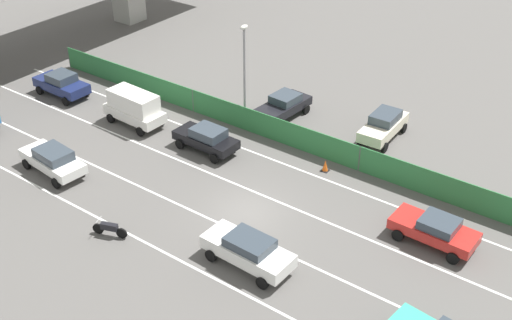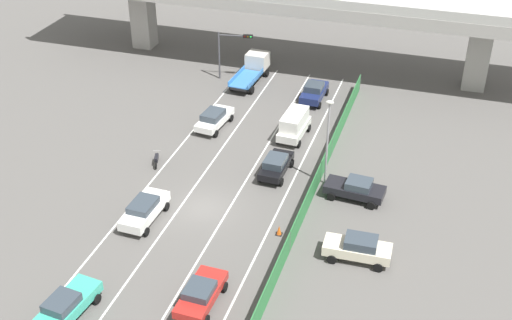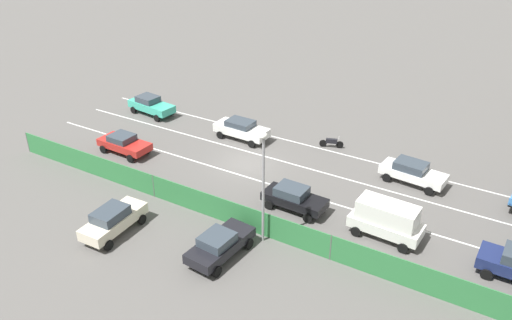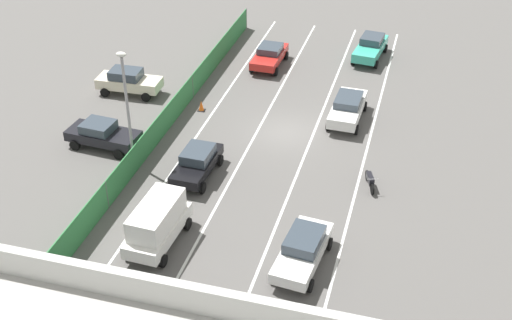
% 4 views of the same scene
% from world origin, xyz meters
% --- Properties ---
extents(ground_plane, '(300.00, 300.00, 0.00)m').
position_xyz_m(ground_plane, '(0.00, 0.00, 0.00)').
color(ground_plane, '#565451').
extents(lane_line_left_edge, '(0.14, 43.16, 0.01)m').
position_xyz_m(lane_line_left_edge, '(-5.23, 3.58, 0.00)').
color(lane_line_left_edge, silver).
rests_on(lane_line_left_edge, ground).
extents(lane_line_mid_left, '(0.14, 43.16, 0.01)m').
position_xyz_m(lane_line_mid_left, '(-1.74, 3.58, 0.00)').
color(lane_line_mid_left, silver).
rests_on(lane_line_mid_left, ground).
extents(lane_line_mid_right, '(0.14, 43.16, 0.01)m').
position_xyz_m(lane_line_mid_right, '(1.74, 3.58, 0.00)').
color(lane_line_mid_right, silver).
rests_on(lane_line_mid_right, ground).
extents(lane_line_right_edge, '(0.14, 43.16, 0.01)m').
position_xyz_m(lane_line_right_edge, '(5.23, 3.58, 0.00)').
color(lane_line_right_edge, silver).
rests_on(lane_line_right_edge, ground).
extents(green_fence, '(0.10, 39.26, 1.68)m').
position_xyz_m(green_fence, '(7.24, 3.58, 0.84)').
color(green_fence, '#2D753D').
rests_on(green_fence, ground).
extents(car_sedan_navy, '(2.12, 4.41, 1.76)m').
position_xyz_m(car_sedan_navy, '(3.51, 19.52, 0.94)').
color(car_sedan_navy, navy).
rests_on(car_sedan_navy, ground).
extents(car_sedan_black, '(2.04, 4.28, 1.62)m').
position_xyz_m(car_sedan_black, '(3.70, 5.93, 0.90)').
color(car_sedan_black, black).
rests_on(car_sedan_black, ground).
extents(car_sedan_white, '(2.33, 4.73, 1.63)m').
position_xyz_m(car_sedan_white, '(-3.64, 11.64, 0.90)').
color(car_sedan_white, white).
rests_on(car_sedan_white, ground).
extents(car_hatchback_white, '(2.12, 4.72, 1.65)m').
position_xyz_m(car_hatchback_white, '(-3.47, -2.67, 0.93)').
color(car_hatchback_white, silver).
rests_on(car_hatchback_white, ground).
extents(car_van_white, '(2.21, 4.41, 2.34)m').
position_xyz_m(car_van_white, '(3.52, 12.07, 1.31)').
color(car_van_white, silver).
rests_on(car_van_white, ground).
extents(car_sedan_red, '(2.15, 4.38, 1.53)m').
position_xyz_m(car_sedan_red, '(3.46, -9.29, 0.86)').
color(car_sedan_red, red).
rests_on(car_sedan_red, ground).
extents(motorcycle, '(0.85, 1.87, 0.93)m').
position_xyz_m(motorcycle, '(-5.89, 4.46, 0.46)').
color(motorcycle, black).
rests_on(motorcycle, ground).
extents(parked_sedan_cream, '(4.47, 2.06, 1.77)m').
position_xyz_m(parked_sedan_cream, '(11.68, -2.30, 0.97)').
color(parked_sedan_cream, beige).
rests_on(parked_sedan_cream, ground).
extents(parked_sedan_dark, '(4.54, 2.32, 1.63)m').
position_xyz_m(parked_sedan_dark, '(10.25, 4.57, 0.89)').
color(parked_sedan_dark, black).
rests_on(parked_sedan_dark, ground).
extents(street_lamp, '(0.60, 0.36, 7.11)m').
position_xyz_m(street_lamp, '(7.65, 5.90, 4.32)').
color(street_lamp, gray).
rests_on(street_lamp, ground).
extents(traffic_cone, '(0.47, 0.47, 0.73)m').
position_xyz_m(traffic_cone, '(6.05, -1.32, 0.34)').
color(traffic_cone, orange).
rests_on(traffic_cone, ground).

